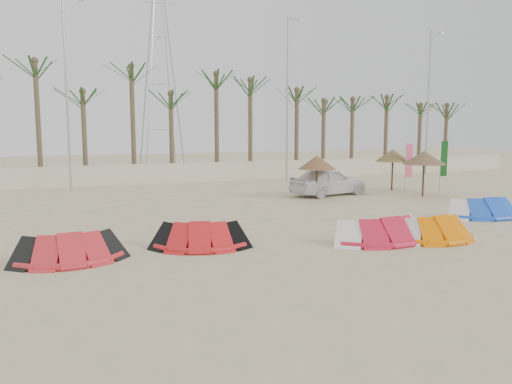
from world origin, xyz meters
name	(u,v)px	position (x,y,z in m)	size (l,w,h in m)	color
ground	(342,268)	(0.00, 0.00, 0.00)	(120.00, 120.00, 0.00)	beige
boundary_wall	(165,173)	(0.00, 22.00, 0.65)	(60.00, 0.30, 1.30)	beige
palm_line	(169,87)	(0.67, 23.50, 6.44)	(52.00, 4.00, 7.70)	brown
lamp_b	(67,91)	(-5.96, 20.00, 5.77)	(1.25, 0.14, 11.00)	#A5A8AD
lamp_c	(288,97)	(8.04, 20.00, 5.77)	(1.25, 0.14, 11.00)	#A5A8AD
lamp_d	(429,100)	(20.04, 20.00, 5.77)	(1.25, 0.14, 11.00)	#A5A8AD
pylon	(162,175)	(1.00, 28.00, 0.00)	(3.00, 3.00, 14.00)	#A5A8AD
kite_red_left	(70,246)	(-6.60, 3.50, 0.42)	(3.08, 1.69, 0.90)	red
kite_red_mid	(197,233)	(-2.89, 3.73, 0.42)	(3.27, 2.21, 0.90)	red
kite_red_right	(379,227)	(2.87, 2.39, 0.42)	(3.66, 1.73, 0.90)	red
kite_orange	(433,227)	(4.60, 1.82, 0.42)	(2.98, 1.57, 0.90)	#FF7500
kite_blue	(481,206)	(9.52, 4.50, 0.42)	(3.54, 1.74, 0.90)	blue
parasol_left	(317,162)	(5.68, 11.61, 1.89)	(1.96, 1.96, 2.25)	#4C331E
parasol_mid	(424,158)	(11.44, 10.27, 2.08)	(2.32, 2.32, 2.43)	#4C331E
parasol_right	(393,156)	(11.58, 13.10, 2.05)	(2.04, 2.04, 2.41)	#4C331E
flag_pink	(408,162)	(11.85, 12.06, 1.73)	(0.45, 0.07, 2.93)	#A5A8AD
flag_green	(443,160)	(13.73, 11.36, 1.83)	(0.45, 0.09, 3.09)	#A5A8AD
car	(328,181)	(6.95, 12.58, 0.76)	(1.80, 4.48, 1.53)	white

